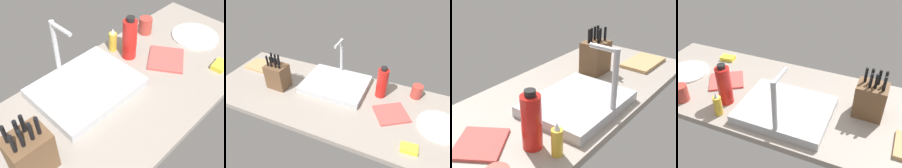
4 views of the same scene
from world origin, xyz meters
The scene contains 10 objects.
countertop_slab centered at (0.00, 0.00, 1.75)cm, with size 182.55×67.34×3.50cm, color gray.
sink_basin centered at (-5.70, 12.26, 5.79)cm, with size 45.45×35.14×4.58cm, color #B7BABF.
faucet centered at (-7.72, 27.42, 21.17)cm, with size 5.50×13.29×30.61cm.
knife_block centered at (-44.12, -3.28, 12.76)cm, with size 14.79×12.06×25.19cm.
soap_bottle centered at (25.04, 25.61, 9.19)cm, with size 4.19×4.19×13.18cm.
water_bottle centered at (27.01, 15.82, 14.31)cm, with size 7.41×7.41×23.10cm.
dinner_plate centered at (66.34, 0.89, 4.10)cm, with size 25.81×25.81×1.20cm, color white.
dish_towel centered at (38.05, 0.09, 4.10)cm, with size 19.48×17.41×1.20cm, color #CC4C47.
coffee_mug centered at (49.88, 23.93, 8.18)cm, with size 7.41×7.41×9.35cm, color #B23D33.
dish_sponge centered at (52.14, -22.55, 4.70)cm, with size 9.00×6.00×2.40cm, color yellow.
Camera 1 is at (-61.78, -59.50, 95.15)cm, focal length 45.06 mm.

